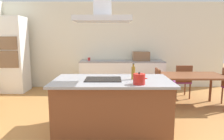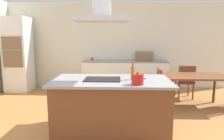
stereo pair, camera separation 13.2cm
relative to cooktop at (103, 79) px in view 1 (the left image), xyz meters
The scene contains 14 objects.
ground 1.76m from the cooktop, 84.36° to the left, with size 16.00×16.00×0.00m, color #AD753D.
wall_back 3.28m from the cooktop, 87.39° to the left, with size 7.20×0.10×2.70m, color silver.
kitchen_island 0.48m from the cooktop, ahead, with size 1.97×1.06×0.90m.
cooktop is the anchor object (origin of this frame).
tea_kettle 0.66m from the cooktop, 32.18° to the right, with size 0.23×0.18×0.19m.
olive_oil_bottle 0.52m from the cooktop, ahead, with size 0.07×0.07×0.27m.
back_counter 2.95m from the cooktop, 81.02° to the left, with size 2.57×0.62×0.90m.
countertop_microwave 3.06m from the cooktop, 70.26° to the left, with size 0.50×0.38×0.28m, color brown.
coffee_mug_red 2.99m from the cooktop, 100.88° to the left, with size 0.08×0.08×0.09m, color red.
wall_oven_stack 3.82m from the cooktop, 136.12° to the left, with size 0.70×0.66×2.20m.
dining_table 2.40m from the cooktop, 32.44° to the left, with size 1.40×0.90×0.75m.
chair_facing_back_wall 2.83m from the cooktop, 44.02° to the left, with size 0.42×0.42×0.89m.
chair_at_left_end 1.73m from the cooktop, 49.39° to the left, with size 0.42×0.42×0.89m.
range_hood 1.20m from the cooktop, ahead, with size 0.90×0.55×0.78m.
Camera 1 is at (0.00, -3.37, 1.59)m, focal length 32.83 mm.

